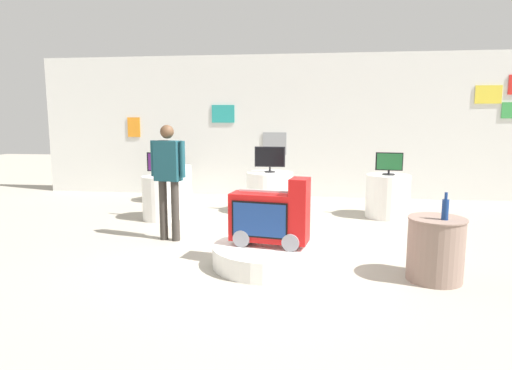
% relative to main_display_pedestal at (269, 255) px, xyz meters
% --- Properties ---
extents(ground_plane, '(30.00, 30.00, 0.00)m').
position_rel_main_display_pedestal_xyz_m(ground_plane, '(-0.14, 0.45, -0.13)').
color(ground_plane, '#A8A091').
extents(back_wall_display, '(11.73, 0.13, 3.26)m').
position_rel_main_display_pedestal_xyz_m(back_wall_display, '(-0.13, 4.99, 1.50)').
color(back_wall_display, silver).
rests_on(back_wall_display, ground).
extents(main_display_pedestal, '(1.41, 1.41, 0.25)m').
position_rel_main_display_pedestal_xyz_m(main_display_pedestal, '(0.00, 0.00, 0.00)').
color(main_display_pedestal, white).
rests_on(main_display_pedestal, ground).
extents(novelty_firetruck_tv, '(1.00, 0.51, 0.86)m').
position_rel_main_display_pedestal_xyz_m(novelty_firetruck_tv, '(0.02, -0.01, 0.47)').
color(novelty_firetruck_tv, gray).
rests_on(novelty_firetruck_tv, main_display_pedestal).
extents(display_pedestal_left_rear, '(0.89, 0.89, 0.79)m').
position_rel_main_display_pedestal_xyz_m(display_pedestal_left_rear, '(-0.30, 3.08, 0.27)').
color(display_pedestal_left_rear, white).
rests_on(display_pedestal_left_rear, ground).
extents(tv_on_left_rear, '(0.58, 0.20, 0.49)m').
position_rel_main_display_pedestal_xyz_m(tv_on_left_rear, '(-0.30, 3.08, 0.94)').
color(tv_on_left_rear, black).
rests_on(tv_on_left_rear, display_pedestal_left_rear).
extents(display_pedestal_center_rear, '(0.69, 0.69, 0.79)m').
position_rel_main_display_pedestal_xyz_m(display_pedestal_center_rear, '(-2.19, 2.28, 0.27)').
color(display_pedestal_center_rear, white).
rests_on(display_pedestal_center_rear, ground).
extents(tv_on_center_rear, '(0.54, 0.24, 0.42)m').
position_rel_main_display_pedestal_xyz_m(tv_on_center_rear, '(-2.19, 2.27, 0.89)').
color(tv_on_center_rear, black).
rests_on(tv_on_center_rear, display_pedestal_center_rear).
extents(display_pedestal_right_rear, '(0.79, 0.79, 0.79)m').
position_rel_main_display_pedestal_xyz_m(display_pedestal_right_rear, '(1.90, 2.98, 0.27)').
color(display_pedestal_right_rear, white).
rests_on(display_pedestal_right_rear, ground).
extents(tv_on_right_rear, '(0.48, 0.22, 0.41)m').
position_rel_main_display_pedestal_xyz_m(tv_on_right_rear, '(1.90, 2.98, 0.88)').
color(tv_on_right_rear, black).
rests_on(tv_on_right_rear, display_pedestal_right_rear).
extents(display_pedestal_far_right, '(0.83, 0.83, 0.79)m').
position_rel_main_display_pedestal_xyz_m(display_pedestal_far_right, '(-2.54, 3.96, 0.27)').
color(display_pedestal_far_right, white).
rests_on(display_pedestal_far_right, ground).
extents(tv_on_far_right, '(0.40, 0.20, 0.34)m').
position_rel_main_display_pedestal_xyz_m(tv_on_far_right, '(-2.54, 3.96, 0.85)').
color(tv_on_far_right, black).
rests_on(tv_on_far_right, display_pedestal_far_right).
extents(side_table_round, '(0.64, 0.64, 0.72)m').
position_rel_main_display_pedestal_xyz_m(side_table_round, '(1.91, -0.27, 0.24)').
color(side_table_round, gray).
rests_on(side_table_round, ground).
extents(bottle_on_side_table, '(0.07, 0.07, 0.30)m').
position_rel_main_display_pedestal_xyz_m(bottle_on_side_table, '(1.96, -0.35, 0.72)').
color(bottle_on_side_table, navy).
rests_on(bottle_on_side_table, side_table_round).
extents(shopper_browsing_near_truck, '(0.55, 0.27, 1.73)m').
position_rel_main_display_pedestal_xyz_m(shopper_browsing_near_truck, '(-1.60, 0.95, 0.89)').
color(shopper_browsing_near_truck, '#38332D').
rests_on(shopper_browsing_near_truck, ground).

